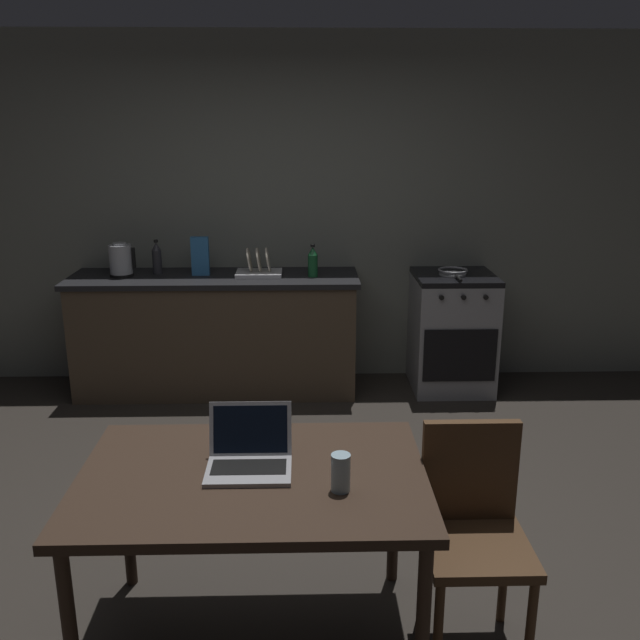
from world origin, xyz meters
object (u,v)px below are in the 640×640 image
object	(u,v)px
stove_oven	(452,332)
electric_kettle	(121,260)
dining_table	(253,490)
bottle	(313,261)
cereal_box	(200,256)
chair	(473,523)
dish_rack	(259,269)
drinking_glass	(341,473)
laptop	(249,457)
frying_pan	(453,272)
bottle_b	(157,258)

from	to	relation	value
stove_oven	electric_kettle	distance (m)	2.57
dining_table	stove_oven	bearing A→B (deg)	63.83
stove_oven	bottle	distance (m)	1.22
cereal_box	chair	bearing A→B (deg)	-62.74
bottle	dish_rack	bearing A→B (deg)	172.93
drinking_glass	dish_rack	distance (m)	2.91
bottle	dish_rack	xyz separation A→B (m)	(-0.40, 0.05, -0.07)
dish_rack	electric_kettle	bearing A→B (deg)	180.00
stove_oven	electric_kettle	size ratio (longest dim) A/B	3.63
chair	cereal_box	distance (m)	3.15
electric_kettle	stove_oven	bearing A→B (deg)	-0.06
laptop	drinking_glass	bearing A→B (deg)	-14.19
stove_oven	bottle	size ratio (longest dim) A/B	3.75
frying_pan	dish_rack	distance (m)	1.46
dining_table	drinking_glass	xyz separation A→B (m)	(0.32, -0.13, 0.14)
dining_table	chair	bearing A→B (deg)	0.16
dining_table	bottle_b	xyz separation A→B (m)	(-0.91, 2.82, 0.34)
bottle	dining_table	bearing A→B (deg)	-95.69
cereal_box	dish_rack	xyz separation A→B (m)	(0.44, -0.02, -0.10)
dining_table	cereal_box	bearing A→B (deg)	101.70
drinking_glass	frying_pan	bearing A→B (deg)	70.63
cereal_box	laptop	bearing A→B (deg)	-78.39
drinking_glass	bottle_b	world-z (taller)	bottle_b
dining_table	laptop	distance (m)	0.12
dish_rack	bottle_b	world-z (taller)	bottle_b
bottle	stove_oven	bearing A→B (deg)	2.52
cereal_box	bottle_b	world-z (taller)	cereal_box
electric_kettle	bottle	bearing A→B (deg)	-2.01
dining_table	bottle	world-z (taller)	bottle
stove_oven	bottle	bearing A→B (deg)	-177.48
frying_pan	dining_table	bearing A→B (deg)	-116.02
bottle	bottle_b	bearing A→B (deg)	173.69
chair	bottle_b	size ratio (longest dim) A/B	3.52
chair	dish_rack	size ratio (longest dim) A/B	2.68
stove_oven	laptop	world-z (taller)	laptop
chair	bottle_b	bearing A→B (deg)	105.41
dish_rack	drinking_glass	bearing A→B (deg)	-80.91
chair	cereal_box	bearing A→B (deg)	100.73
frying_pan	cereal_box	size ratio (longest dim) A/B	1.37
chair	cereal_box	size ratio (longest dim) A/B	3.15
bottle	dish_rack	distance (m)	0.41
frying_pan	chair	bearing A→B (deg)	-99.92
electric_kettle	bottle	xyz separation A→B (m)	(1.43, -0.05, -0.01)
dining_table	bottle_b	world-z (taller)	bottle_b
frying_pan	bottle_b	xyz separation A→B (m)	(-2.23, 0.11, 0.10)
dining_table	bottle	size ratio (longest dim) A/B	5.40
dining_table	laptop	xyz separation A→B (m)	(-0.01, 0.05, 0.12)
bottle_b	frying_pan	bearing A→B (deg)	-2.82
bottle	bottle_b	xyz separation A→B (m)	(-1.18, 0.13, 0.01)
chair	bottle	distance (m)	2.80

